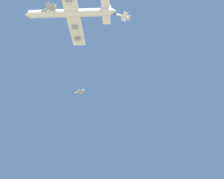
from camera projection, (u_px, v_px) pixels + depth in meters
carrier_jet at (72, 13)px, 127.34m from camera, size 66.94×55.61×18.31m
chase_jet_lead at (123, 16)px, 133.66m from camera, size 11.47×13.92×4.00m
chase_jet_left_wing at (48, 9)px, 123.76m from camera, size 15.16×9.03×4.00m
chase_jet_right_wing at (79, 92)px, 184.52m from camera, size 15.17×9.03×4.00m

